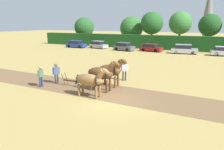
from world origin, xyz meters
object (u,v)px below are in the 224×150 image
at_px(parked_car_center_left, 124,47).
at_px(parked_car_center_right, 184,49).
at_px(farmer_at_plow, 56,72).
at_px(parked_car_right, 224,51).
at_px(plow, 73,82).
at_px(parked_car_left, 98,45).
at_px(tree_far_left, 84,27).
at_px(farmer_onlooker_left, 41,75).
at_px(draft_horse_trail_left, 111,70).
at_px(parked_car_center, 151,48).
at_px(tree_center_left, 152,23).
at_px(tree_center, 180,23).
at_px(tree_left, 131,28).
at_px(parked_car_far_left, 76,44).
at_px(draft_horse_lead_right, 102,73).
at_px(farmer_beside_team, 124,69).
at_px(church_spire, 209,11).
at_px(tree_center_right, 210,25).
at_px(draft_horse_lead_left, 90,80).

distance_m(parked_car_center_left, parked_car_center_right, 11.03).
distance_m(farmer_at_plow, parked_car_right, 28.15).
xyz_separation_m(plow, parked_car_left, (-12.58, 25.41, 0.41)).
relative_size(tree_far_left, farmer_onlooker_left, 3.89).
xyz_separation_m(parked_car_center_left, parked_car_center_right, (11.01, 0.69, 0.02)).
bearing_deg(parked_car_right, tree_far_left, 155.75).
height_order(tree_far_left, draft_horse_trail_left, tree_far_left).
distance_m(parked_car_center, parked_car_right, 12.12).
bearing_deg(tree_center_left, tree_center, 23.90).
relative_size(tree_left, parked_car_far_left, 1.50).
distance_m(draft_horse_lead_right, farmer_at_plow, 4.58).
relative_size(tree_center_left, parked_car_center_right, 1.67).
height_order(farmer_beside_team, parked_car_right, farmer_beside_team).
distance_m(church_spire, parked_car_far_left, 41.94).
bearing_deg(tree_center, tree_center_right, -3.33).
relative_size(church_spire, draft_horse_trail_left, 6.25).
bearing_deg(farmer_at_plow, draft_horse_lead_right, 19.81).
height_order(tree_left, parked_car_far_left, tree_left).
height_order(plow, farmer_beside_team, farmer_beside_team).
relative_size(tree_center_right, parked_car_center, 1.65).
height_order(parked_car_left, parked_car_right, parked_car_left).
xyz_separation_m(tree_center_right, draft_horse_trail_left, (-5.06, -34.11, -3.37)).
relative_size(plow, farmer_at_plow, 1.02).
bearing_deg(church_spire, parked_car_right, -81.12).
xyz_separation_m(farmer_beside_team, parked_car_right, (7.87, 21.49, -0.32)).
bearing_deg(plow, tree_center, 87.64).
xyz_separation_m(tree_center_left, draft_horse_lead_right, (6.49, -33.53, -3.74)).
bearing_deg(plow, parked_car_center_right, 79.76).
relative_size(tree_center, parked_car_center_left, 1.84).
bearing_deg(parked_car_center_right, tree_far_left, 152.16).
bearing_deg(tree_left, plow, -75.36).
height_order(draft_horse_lead_right, parked_car_right, draft_horse_lead_right).
distance_m(tree_center_left, farmer_at_plow, 33.77).
distance_m(plow, parked_car_far_left, 30.25).
height_order(draft_horse_lead_left, draft_horse_lead_right, draft_horse_lead_right).
bearing_deg(tree_center_left, church_spire, 69.33).
distance_m(draft_horse_lead_left, parked_car_right, 27.97).
xyz_separation_m(parked_car_center, parked_car_center_right, (6.01, -0.45, 0.07)).
bearing_deg(tree_left, draft_horse_lead_right, -71.23).
xyz_separation_m(tree_center_left, draft_horse_lead_left, (6.47, -35.09, -3.91)).
relative_size(church_spire, draft_horse_lead_left, 5.73).
relative_size(draft_horse_trail_left, parked_car_center_right, 0.58).
height_order(tree_left, plow, tree_left).
distance_m(tree_far_left, farmer_beside_team, 39.21).
xyz_separation_m(tree_left, tree_center, (11.12, 0.64, 1.19)).
height_order(tree_center, tree_center_right, tree_center).
height_order(tree_center, parked_car_right, tree_center).
height_order(parked_car_far_left, parked_car_center, parked_car_far_left).
distance_m(tree_far_left, draft_horse_lead_right, 41.95).
height_order(tree_left, parked_car_center_right, tree_left).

